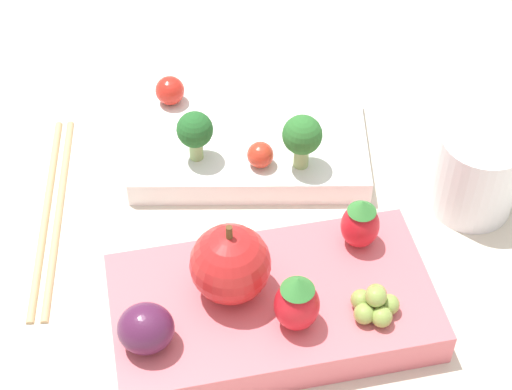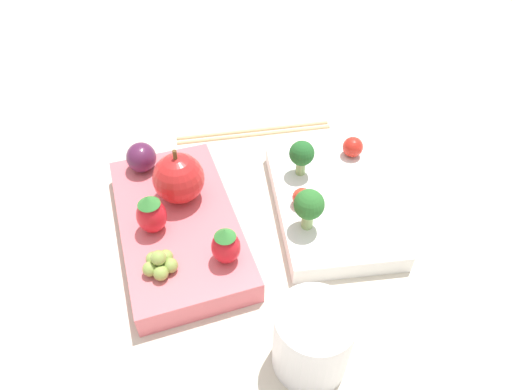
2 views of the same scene
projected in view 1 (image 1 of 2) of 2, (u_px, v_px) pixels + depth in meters
ground_plane at (260, 229)px, 0.66m from camera, size 4.00×4.00×0.00m
bento_box_savoury at (247, 144)px, 0.71m from camera, size 0.20×0.14×0.02m
bento_box_fruit at (267, 308)px, 0.59m from camera, size 0.23×0.14×0.03m
broccoli_floret_0 at (195, 131)px, 0.66m from camera, size 0.03×0.03×0.04m
broccoli_floret_1 at (302, 137)px, 0.65m from camera, size 0.03×0.03×0.05m
cherry_tomato_0 at (170, 91)px, 0.72m from camera, size 0.02×0.02×0.02m
cherry_tomato_1 at (260, 155)px, 0.67m from camera, size 0.02×0.02×0.02m
apple at (230, 264)px, 0.56m from camera, size 0.05×0.05×0.06m
strawberry_0 at (297, 302)px, 0.55m from camera, size 0.03×0.03×0.05m
strawberry_1 at (360, 223)px, 0.60m from camera, size 0.03×0.03×0.04m
plum at (146, 328)px, 0.54m from camera, size 0.04×0.03×0.03m
grape_cluster at (375, 304)px, 0.56m from camera, size 0.03×0.03×0.02m
drinking_cup at (477, 173)px, 0.65m from camera, size 0.06×0.06×0.07m
chopsticks_pair at (52, 211)px, 0.67m from camera, size 0.02×0.21×0.01m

